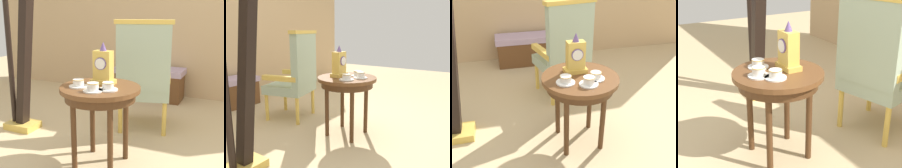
# 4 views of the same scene
# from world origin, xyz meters

# --- Properties ---
(ground_plane) EXTENTS (10.00, 10.00, 0.00)m
(ground_plane) POSITION_xyz_m (0.00, 0.00, 0.00)
(ground_plane) COLOR tan
(side_table) EXTENTS (0.63, 0.63, 0.65)m
(side_table) POSITION_xyz_m (-0.05, -0.02, 0.57)
(side_table) COLOR brown
(side_table) RESTS_ON ground
(teacup_left) EXTENTS (0.15, 0.15, 0.06)m
(teacup_left) POSITION_xyz_m (-0.19, -0.10, 0.68)
(teacup_left) COLOR white
(teacup_left) RESTS_ON side_table
(teacup_right) EXTENTS (0.15, 0.15, 0.07)m
(teacup_right) POSITION_xyz_m (-0.03, -0.17, 0.68)
(teacup_right) COLOR white
(teacup_right) RESTS_ON side_table
(teacup_center) EXTENTS (0.15, 0.15, 0.06)m
(teacup_center) POSITION_xyz_m (0.05, -0.10, 0.68)
(teacup_center) COLOR white
(teacup_center) RESTS_ON side_table
(mantel_clock) EXTENTS (0.19, 0.11, 0.34)m
(mantel_clock) POSITION_xyz_m (-0.06, 0.07, 0.79)
(mantel_clock) COLOR gold
(mantel_clock) RESTS_ON side_table
(armchair) EXTENTS (0.65, 0.64, 1.14)m
(armchair) POSITION_xyz_m (0.04, 0.79, 0.59)
(armchair) COLOR #9EB299
(armchair) RESTS_ON ground
(harp) EXTENTS (0.40, 0.24, 1.87)m
(harp) POSITION_xyz_m (-1.10, 0.31, 0.76)
(harp) COLOR gold
(harp) RESTS_ON ground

